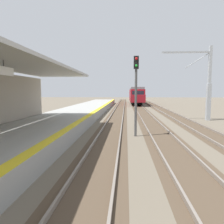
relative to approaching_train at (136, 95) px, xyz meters
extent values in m
cube|color=#999993|center=(-7.80, -36.36, -1.73)|extent=(5.00, 80.00, 0.90)
cube|color=yellow|center=(-5.55, -36.36, -1.27)|extent=(0.50, 80.00, 0.01)
cube|color=white|center=(-7.50, -41.39, 1.64)|extent=(0.08, 1.40, 0.36)
cylinder|color=#333333|center=(-7.50, -41.39, 1.96)|extent=(0.03, 0.03, 0.27)
cube|color=#4C3D2D|center=(-3.40, -32.36, -2.17)|extent=(2.34, 120.00, 0.01)
cube|color=slate|center=(-4.12, -32.36, -2.09)|extent=(0.08, 120.00, 0.15)
cube|color=slate|center=(-2.68, -32.36, -2.09)|extent=(0.08, 120.00, 0.15)
cube|color=#4C3D2D|center=(0.00, -32.36, -2.17)|extent=(2.34, 120.00, 0.01)
cube|color=slate|center=(-0.72, -32.36, -2.09)|extent=(0.08, 120.00, 0.15)
cube|color=slate|center=(0.72, -32.36, -2.09)|extent=(0.08, 120.00, 0.15)
cube|color=#4C3D2D|center=(3.40, -32.36, -2.17)|extent=(2.34, 120.00, 0.01)
cube|color=slate|center=(2.68, -32.36, -2.09)|extent=(0.08, 120.00, 0.15)
cube|color=slate|center=(4.12, -32.36, -2.09)|extent=(0.08, 120.00, 0.15)
cube|color=maroon|center=(0.00, 0.38, -0.11)|extent=(2.90, 18.00, 2.70)
cube|color=slate|center=(0.00, 0.38, 1.46)|extent=(2.67, 18.00, 0.44)
cube|color=black|center=(0.00, -8.64, 0.30)|extent=(2.32, 0.06, 1.21)
cube|color=maroon|center=(0.00, -9.42, -0.58)|extent=(2.78, 1.60, 1.49)
cube|color=black|center=(1.46, 0.38, 0.30)|extent=(0.04, 15.84, 0.86)
cylinder|color=#333333|center=(0.00, 3.98, 2.13)|extent=(0.06, 0.06, 0.90)
cube|color=black|center=(0.00, -5.47, -1.82)|extent=(2.17, 2.20, 0.72)
cube|color=black|center=(0.00, 6.23, -1.82)|extent=(2.17, 2.20, 0.72)
cylinder|color=#4C4C4C|center=(-1.70, -36.38, 0.02)|extent=(0.16, 0.16, 4.40)
cube|color=black|center=(-1.70, -36.38, 2.62)|extent=(0.32, 0.24, 0.80)
sphere|color=red|center=(-1.70, -36.52, 2.84)|extent=(0.16, 0.16, 0.16)
sphere|color=green|center=(-1.70, -36.52, 2.40)|extent=(0.16, 0.16, 0.16)
cube|color=#9EA3A8|center=(6.07, -28.18, -0.30)|extent=(0.40, 0.40, 3.75)
cube|color=#9EA3A8|center=(6.07, -28.18, 3.45)|extent=(0.28, 0.28, 3.75)
cube|color=#9EA3A8|center=(3.67, -28.18, 4.72)|extent=(4.80, 0.16, 0.16)
cylinder|color=#9EA3A8|center=(4.87, -28.18, 3.92)|extent=(2.47, 0.07, 1.60)
camera|label=1|loc=(-2.33, -49.96, 0.77)|focal=33.24mm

